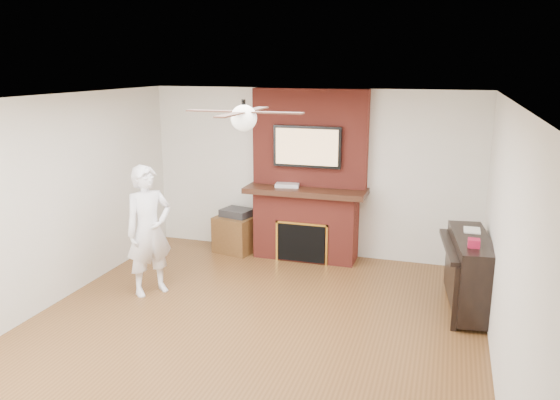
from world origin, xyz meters
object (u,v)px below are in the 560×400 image
(person, at_px, (149,231))
(side_table, at_px, (237,231))
(piano, at_px, (469,271))
(fireplace, at_px, (307,192))

(person, xyz_separation_m, side_table, (0.44, 1.84, -0.52))
(person, bearing_deg, side_table, 22.14)
(side_table, xyz_separation_m, piano, (3.38, -1.13, 0.17))
(fireplace, distance_m, piano, 2.63)
(person, relative_size, side_table, 2.38)
(person, relative_size, piano, 1.18)
(fireplace, bearing_deg, side_table, -176.51)
(person, bearing_deg, fireplace, -3.38)
(side_table, bearing_deg, person, -90.51)
(person, height_order, piano, person)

